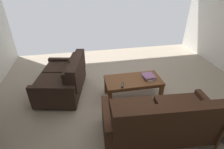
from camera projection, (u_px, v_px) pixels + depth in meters
ground_plane at (130, 103)px, 3.58m from camera, size 5.90×5.82×0.01m
sofa_main at (160, 120)px, 2.67m from camera, size 1.81×0.92×0.84m
loveseat_near at (64, 79)px, 3.73m from camera, size 1.12×1.44×0.83m
coffee_table at (133, 82)px, 3.58m from camera, size 1.16×0.57×0.44m
book_stack at (148, 76)px, 3.57m from camera, size 0.26×0.32×0.07m
tv_remote at (123, 85)px, 3.34m from camera, size 0.09×0.17×0.02m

